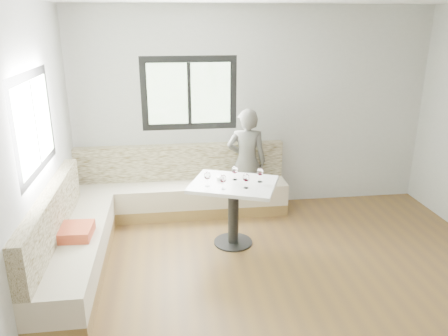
% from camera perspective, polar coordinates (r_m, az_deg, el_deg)
% --- Properties ---
extents(room, '(5.01, 5.01, 2.81)m').
position_cam_1_polar(room, '(3.88, 9.76, 0.67)').
color(room, brown).
rests_on(room, ground).
extents(banquette, '(2.90, 2.80, 0.95)m').
position_cam_1_polar(banquette, '(5.57, -10.84, -5.59)').
color(banquette, olive).
rests_on(banquette, ground).
extents(table, '(1.17, 1.05, 0.79)m').
position_cam_1_polar(table, '(5.18, 1.24, -3.97)').
color(table, black).
rests_on(table, ground).
extents(person, '(0.59, 0.44, 1.49)m').
position_cam_1_polar(person, '(6.02, 2.97, 0.83)').
color(person, '#525049').
rests_on(person, ground).
extents(olive_ramekin, '(0.10, 0.10, 0.04)m').
position_cam_1_polar(olive_ramekin, '(5.19, -0.44, -1.34)').
color(olive_ramekin, white).
rests_on(olive_ramekin, table).
extents(wine_glass_a, '(0.08, 0.08, 0.17)m').
position_cam_1_polar(wine_glass_a, '(4.97, -2.19, -1.07)').
color(wine_glass_a, white).
rests_on(wine_glass_a, table).
extents(wine_glass_b, '(0.08, 0.08, 0.17)m').
position_cam_1_polar(wine_glass_b, '(4.88, -0.15, -1.45)').
color(wine_glass_b, white).
rests_on(wine_glass_b, table).
extents(wine_glass_c, '(0.08, 0.08, 0.17)m').
position_cam_1_polar(wine_glass_c, '(4.91, 2.90, -1.33)').
color(wine_glass_c, white).
rests_on(wine_glass_c, table).
extents(wine_glass_d, '(0.08, 0.08, 0.17)m').
position_cam_1_polar(wine_glass_d, '(5.16, 1.41, -0.29)').
color(wine_glass_d, white).
rests_on(wine_glass_d, table).
extents(wine_glass_e, '(0.08, 0.08, 0.17)m').
position_cam_1_polar(wine_glass_e, '(5.11, 4.74, -0.56)').
color(wine_glass_e, white).
rests_on(wine_glass_e, table).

